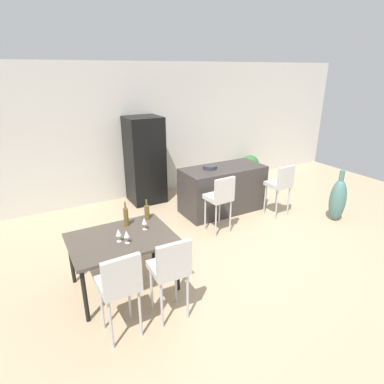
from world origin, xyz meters
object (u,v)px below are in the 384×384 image
object	(u,v)px
kitchen_island	(223,189)
fruit_bowl	(210,167)
dining_table	(122,242)
wine_glass_left	(118,233)
bar_chair_middle	(281,183)
dining_chair_far	(171,267)
wine_bottle_inner	(147,212)
floor_vase	(338,200)
dining_chair_near	(120,283)
wine_glass_middle	(144,221)
potted_plant	(250,165)
bar_chair_left	(221,196)
refrigerator	(145,160)
wine_bottle_far	(126,217)
wine_glass_right	(127,234)

from	to	relation	value
kitchen_island	fruit_bowl	xyz separation A→B (m)	(-0.28, 0.06, 0.50)
dining_table	wine_glass_left	bearing A→B (deg)	-122.28
bar_chair_middle	dining_chair_far	bearing A→B (deg)	-154.12
wine_bottle_inner	floor_vase	distance (m)	3.75
dining_chair_near	wine_bottle_inner	size ratio (longest dim) A/B	3.53
wine_glass_middle	potted_plant	distance (m)	4.76
bar_chair_left	refrigerator	xyz separation A→B (m)	(-0.57, 2.04, 0.22)
dining_table	potted_plant	distance (m)	5.06
bar_chair_middle	wine_glass_left	distance (m)	3.50
dining_chair_far	wine_glass_middle	bearing A→B (deg)	86.68
wine_glass_left	wine_glass_middle	xyz separation A→B (m)	(0.40, 0.14, 0.00)
wine_bottle_far	wine_glass_right	bearing A→B (deg)	-107.83
fruit_bowl	wine_glass_left	bearing A→B (deg)	-146.01
refrigerator	potted_plant	bearing A→B (deg)	-0.20
dining_chair_far	kitchen_island	bearing A→B (deg)	45.09
wine_bottle_far	fruit_bowl	bearing A→B (deg)	29.65
wine_glass_left	fruit_bowl	distance (m)	2.81
wine_bottle_inner	bar_chair_left	bearing A→B (deg)	11.89
dining_chair_near	wine_glass_right	distance (m)	0.76
potted_plant	fruit_bowl	bearing A→B (deg)	-149.11
refrigerator	wine_bottle_far	bearing A→B (deg)	-116.94
wine_glass_middle	wine_bottle_far	bearing A→B (deg)	127.61
bar_chair_left	wine_glass_middle	world-z (taller)	bar_chair_left
bar_chair_left	fruit_bowl	xyz separation A→B (m)	(0.31, 0.83, 0.26)
bar_chair_middle	fruit_bowl	bearing A→B (deg)	142.68
dining_chair_near	wine_bottle_far	size ratio (longest dim) A/B	3.00
kitchen_island	refrigerator	world-z (taller)	refrigerator
kitchen_island	refrigerator	xyz separation A→B (m)	(-1.16, 1.27, 0.46)
bar_chair_middle	wine_glass_right	bearing A→B (deg)	-166.19
wine_glass_left	wine_glass_right	distance (m)	0.11
refrigerator	wine_glass_middle	bearing A→B (deg)	-111.72
wine_bottle_inner	wine_bottle_far	size ratio (longest dim) A/B	0.85
kitchen_island	floor_vase	distance (m)	2.20
bar_chair_left	dining_chair_far	xyz separation A→B (m)	(-1.68, -1.49, 0.00)
wine_bottle_far	wine_glass_middle	xyz separation A→B (m)	(0.17, -0.23, -0.01)
wine_glass_right	refrigerator	distance (m)	3.18
dining_chair_near	wine_glass_right	xyz separation A→B (m)	(0.31, 0.67, 0.17)
wine_glass_right	potted_plant	distance (m)	5.15
dining_table	wine_bottle_inner	world-z (taller)	wine_bottle_inner
wine_bottle_inner	refrigerator	distance (m)	2.52
wine_glass_left	potted_plant	xyz separation A→B (m)	(4.33, 2.77, -0.47)
dining_table	wine_glass_middle	bearing A→B (deg)	9.57
wine_glass_left	refrigerator	xyz separation A→B (m)	(1.45, 2.78, 0.06)
dining_chair_far	wine_glass_left	xyz separation A→B (m)	(-0.34, 0.76, 0.17)
bar_chair_middle	dining_chair_near	world-z (taller)	same
dining_chair_far	potted_plant	world-z (taller)	dining_chair_far
bar_chair_left	dining_chair_near	world-z (taller)	same
wine_glass_left	potted_plant	bearing A→B (deg)	32.58
kitchen_island	bar_chair_middle	bearing A→B (deg)	-43.49
dining_table	floor_vase	size ratio (longest dim) A/B	1.29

